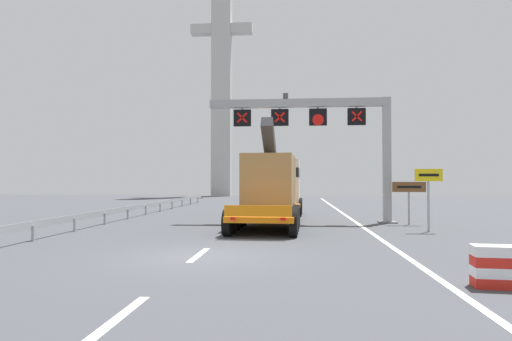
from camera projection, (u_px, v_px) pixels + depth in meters
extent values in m
plane|color=#424449|center=(199.00, 257.00, 13.46)|extent=(112.00, 112.00, 0.00)
cube|color=silver|center=(119.00, 317.00, 7.49)|extent=(0.20, 2.60, 0.01)
cube|color=silver|center=(199.00, 255.00, 13.76)|extent=(0.20, 2.60, 0.01)
cube|color=silver|center=(229.00, 231.00, 20.03)|extent=(0.20, 2.60, 0.01)
cube|color=silver|center=(245.00, 219.00, 26.30)|extent=(0.20, 2.60, 0.01)
cube|color=silver|center=(254.00, 212.00, 32.57)|extent=(0.20, 2.60, 0.01)
cube|color=silver|center=(261.00, 207.00, 38.85)|extent=(0.20, 2.60, 0.01)
cube|color=silver|center=(265.00, 203.00, 45.12)|extent=(0.20, 2.60, 0.01)
cube|color=silver|center=(269.00, 200.00, 51.39)|extent=(0.20, 2.60, 0.01)
cube|color=silver|center=(272.00, 198.00, 57.66)|extent=(0.20, 2.60, 0.01)
cube|color=silver|center=(274.00, 196.00, 63.93)|extent=(0.20, 2.60, 0.01)
cube|color=silver|center=(355.00, 222.00, 24.88)|extent=(0.20, 63.00, 0.01)
cube|color=#9EA0A5|center=(387.00, 160.00, 24.18)|extent=(0.40, 0.40, 6.79)
cube|color=slate|center=(387.00, 222.00, 24.11)|extent=(0.90, 0.90, 0.08)
cube|color=#9EA0A5|center=(299.00, 103.00, 24.66)|extent=(9.87, 0.44, 0.44)
cube|color=#4C4C51|center=(286.00, 96.00, 24.73)|extent=(0.28, 0.40, 0.28)
cube|color=black|center=(357.00, 117.00, 24.37)|extent=(0.96, 0.24, 0.92)
cube|color=#9EA0A5|center=(357.00, 107.00, 24.38)|extent=(0.08, 0.08, 0.16)
cube|color=red|center=(357.00, 116.00, 24.24)|extent=(0.59, 0.02, 0.59)
cube|color=red|center=(357.00, 116.00, 24.24)|extent=(0.59, 0.02, 0.59)
cube|color=black|center=(318.00, 117.00, 24.55)|extent=(0.96, 0.24, 0.92)
cube|color=#9EA0A5|center=(318.00, 108.00, 24.56)|extent=(0.08, 0.08, 0.16)
cone|color=red|center=(318.00, 120.00, 24.42)|extent=(0.62, 0.02, 0.62)
cube|color=black|center=(280.00, 118.00, 24.73)|extent=(0.96, 0.24, 0.92)
cube|color=#9EA0A5|center=(280.00, 108.00, 24.74)|extent=(0.08, 0.08, 0.16)
cube|color=red|center=(280.00, 117.00, 24.60)|extent=(0.59, 0.02, 0.59)
cube|color=red|center=(280.00, 117.00, 24.60)|extent=(0.59, 0.02, 0.59)
cube|color=black|center=(242.00, 118.00, 24.91)|extent=(0.96, 0.24, 0.92)
cube|color=#9EA0A5|center=(242.00, 109.00, 24.92)|extent=(0.08, 0.08, 0.16)
cube|color=red|center=(242.00, 118.00, 24.78)|extent=(0.59, 0.02, 0.59)
cube|color=red|center=(242.00, 118.00, 24.78)|extent=(0.59, 0.02, 0.59)
cube|color=orange|center=(270.00, 211.00, 22.70)|extent=(3.18, 10.50, 0.24)
cube|color=orange|center=(258.00, 211.00, 17.47)|extent=(2.66, 0.18, 0.44)
cylinder|color=black|center=(228.00, 223.00, 18.40)|extent=(0.36, 1.11, 1.10)
cylinder|color=black|center=(293.00, 224.00, 18.07)|extent=(0.36, 1.11, 1.10)
cylinder|color=black|center=(232.00, 221.00, 19.44)|extent=(0.36, 1.11, 1.10)
cylinder|color=black|center=(294.00, 221.00, 19.11)|extent=(0.36, 1.11, 1.10)
cylinder|color=black|center=(236.00, 218.00, 20.48)|extent=(0.36, 1.11, 1.10)
cylinder|color=black|center=(295.00, 219.00, 20.15)|extent=(0.36, 1.11, 1.10)
cylinder|color=black|center=(240.00, 217.00, 21.52)|extent=(0.36, 1.11, 1.10)
cylinder|color=black|center=(296.00, 217.00, 21.19)|extent=(0.36, 1.11, 1.10)
cylinder|color=black|center=(243.00, 215.00, 22.57)|extent=(0.36, 1.11, 1.10)
cylinder|color=black|center=(297.00, 215.00, 22.24)|extent=(0.36, 1.11, 1.10)
cube|color=silver|center=(280.00, 183.00, 29.78)|extent=(2.69, 3.29, 3.10)
cube|color=black|center=(280.00, 173.00, 29.79)|extent=(2.72, 3.31, 0.60)
cylinder|color=black|center=(262.00, 206.00, 30.77)|extent=(0.38, 1.11, 1.10)
cylinder|color=black|center=(300.00, 206.00, 30.46)|extent=(0.38, 1.11, 1.10)
cylinder|color=black|center=(259.00, 207.00, 28.79)|extent=(0.38, 1.11, 1.10)
cylinder|color=black|center=(299.00, 208.00, 28.47)|extent=(0.38, 1.11, 1.10)
cube|color=#9E7A47|center=(271.00, 182.00, 23.13)|extent=(2.59, 5.80, 2.70)
cube|color=#2D2D33|center=(269.00, 143.00, 22.32)|extent=(0.67, 2.96, 2.29)
cube|color=red|center=(233.00, 219.00, 17.54)|extent=(0.20, 0.07, 0.12)
cube|color=red|center=(283.00, 219.00, 17.30)|extent=(0.20, 0.07, 0.12)
cylinder|color=#9EA0A5|center=(428.00, 200.00, 19.98)|extent=(0.10, 0.10, 2.81)
cube|color=yellow|center=(429.00, 175.00, 19.95)|extent=(1.20, 0.06, 0.55)
cube|color=black|center=(429.00, 175.00, 19.91)|extent=(0.87, 0.01, 0.12)
cylinder|color=#9EA0A5|center=(409.00, 203.00, 23.16)|extent=(0.10, 0.10, 2.22)
cube|color=brown|center=(409.00, 187.00, 23.12)|extent=(1.70, 0.06, 0.52)
cube|color=black|center=(409.00, 187.00, 23.09)|extent=(1.22, 0.01, 0.12)
cube|color=red|center=(497.00, 283.00, 9.57)|extent=(1.04, 0.59, 0.23)
cube|color=white|center=(497.00, 272.00, 9.57)|extent=(1.04, 0.59, 0.22)
cube|color=red|center=(497.00, 261.00, 9.58)|extent=(1.04, 0.59, 0.23)
cube|color=white|center=(497.00, 251.00, 9.58)|extent=(1.04, 0.59, 0.23)
cube|color=#999EA3|center=(145.00, 206.00, 29.64)|extent=(0.04, 35.25, 0.32)
cube|color=#999EA3|center=(33.00, 233.00, 16.86)|extent=(0.10, 0.10, 0.60)
cube|color=#999EA3|center=(75.00, 225.00, 20.05)|extent=(0.10, 0.10, 0.60)
cube|color=#999EA3|center=(105.00, 219.00, 23.24)|extent=(0.10, 0.10, 0.60)
cube|color=#999EA3|center=(128.00, 214.00, 26.44)|extent=(0.10, 0.10, 0.60)
cube|color=#999EA3|center=(146.00, 210.00, 29.63)|extent=(0.10, 0.10, 0.60)
cube|color=#999EA3|center=(160.00, 208.00, 32.82)|extent=(0.10, 0.10, 0.60)
cube|color=#999EA3|center=(172.00, 205.00, 36.01)|extent=(0.10, 0.10, 0.60)
cube|color=#999EA3|center=(182.00, 203.00, 39.20)|extent=(0.10, 0.10, 0.60)
cube|color=#999EA3|center=(191.00, 201.00, 42.39)|extent=(0.10, 0.10, 0.60)
cube|color=#999EA3|center=(198.00, 200.00, 45.59)|extent=(0.10, 0.10, 0.60)
cube|color=#B7B7B2|center=(222.00, 62.00, 65.44)|extent=(2.80, 2.00, 39.32)
cube|color=#B7B7B2|center=(222.00, 30.00, 65.54)|extent=(9.00, 1.60, 1.40)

